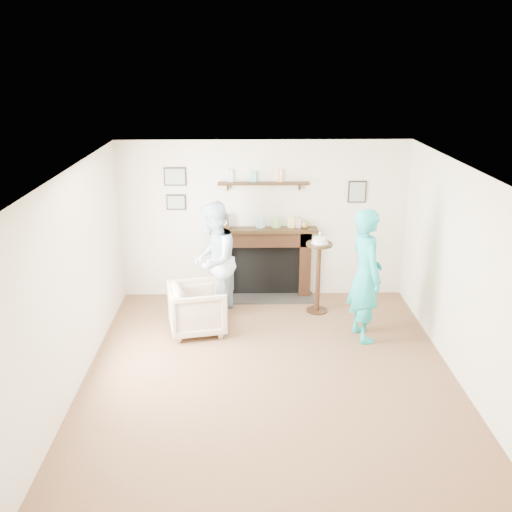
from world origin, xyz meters
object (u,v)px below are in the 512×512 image
Objects in this scene: armchair at (198,331)px; man at (215,315)px; pedestal_table at (319,264)px; woman at (361,337)px.

armchair is 0.44× the size of man.
man reaches higher than armchair.
pedestal_table reaches higher than man.
armchair is 0.42× the size of woman.
man is at bearing 58.32° from woman.
pedestal_table reaches higher than armchair.
man is 1.73m from pedestal_table.
man is (0.22, 0.52, 0.00)m from armchair.
pedestal_table is (1.55, 0.11, 0.77)m from man.
man is 0.95× the size of woman.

